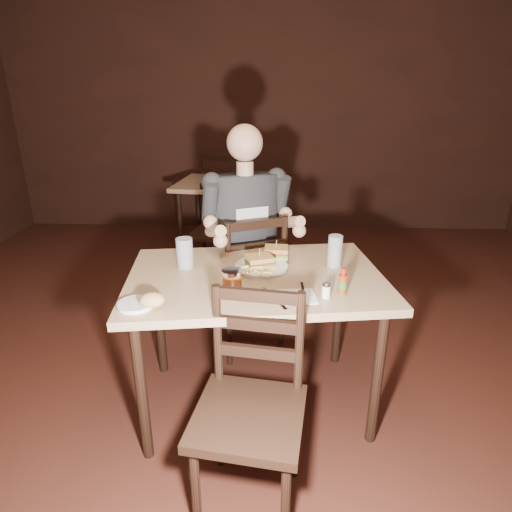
{
  "coord_description": "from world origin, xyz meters",
  "views": [
    {
      "loc": [
        0.09,
        -1.71,
        1.62
      ],
      "look_at": [
        0.01,
        0.27,
        0.85
      ],
      "focal_mm": 30.0,
      "sensor_mm": 36.0,
      "label": 1
    }
  ],
  "objects_px": {
    "bg_chair_near": "(213,233)",
    "side_plate": "(136,305)",
    "main_table": "(256,289)",
    "glass_left": "(185,253)",
    "chair_far": "(246,281)",
    "hot_sauce": "(343,281)",
    "glass_right": "(335,251)",
    "chair_near": "(249,416)",
    "diner": "(248,209)",
    "syrup_dispenser": "(232,282)",
    "bg_chair_far": "(226,197)",
    "dinner_plate": "(261,267)",
    "bg_table": "(219,191)"
  },
  "relations": [
    {
      "from": "diner",
      "to": "hot_sauce",
      "type": "distance_m",
      "value": 0.87
    },
    {
      "from": "chair_near",
      "to": "side_plate",
      "type": "relative_size",
      "value": 5.98
    },
    {
      "from": "bg_chair_far",
      "to": "dinner_plate",
      "type": "bearing_deg",
      "value": 124.54
    },
    {
      "from": "diner",
      "to": "glass_left",
      "type": "relative_size",
      "value": 6.18
    },
    {
      "from": "bg_chair_near",
      "to": "glass_left",
      "type": "relative_size",
      "value": 5.31
    },
    {
      "from": "main_table",
      "to": "bg_chair_far",
      "type": "xyz_separation_m",
      "value": [
        -0.46,
        2.83,
        -0.2
      ]
    },
    {
      "from": "bg_table",
      "to": "syrup_dispenser",
      "type": "distance_m",
      "value": 2.52
    },
    {
      "from": "chair_far",
      "to": "hot_sauce",
      "type": "bearing_deg",
      "value": 98.2
    },
    {
      "from": "bg_chair_far",
      "to": "glass_left",
      "type": "relative_size",
      "value": 6.3
    },
    {
      "from": "main_table",
      "to": "chair_near",
      "type": "bearing_deg",
      "value": -90.12
    },
    {
      "from": "chair_far",
      "to": "glass_left",
      "type": "relative_size",
      "value": 6.04
    },
    {
      "from": "chair_near",
      "to": "syrup_dispenser",
      "type": "relative_size",
      "value": 7.87
    },
    {
      "from": "glass_left",
      "to": "glass_right",
      "type": "height_order",
      "value": "glass_right"
    },
    {
      "from": "chair_near",
      "to": "dinner_plate",
      "type": "relative_size",
      "value": 3.43
    },
    {
      "from": "chair_near",
      "to": "diner",
      "type": "distance_m",
      "value": 1.26
    },
    {
      "from": "glass_right",
      "to": "hot_sauce",
      "type": "relative_size",
      "value": 1.34
    },
    {
      "from": "chair_near",
      "to": "glass_left",
      "type": "xyz_separation_m",
      "value": [
        -0.36,
        0.71,
        0.4
      ]
    },
    {
      "from": "chair_far",
      "to": "bg_chair_near",
      "type": "relative_size",
      "value": 1.14
    },
    {
      "from": "bg_table",
      "to": "bg_chair_near",
      "type": "distance_m",
      "value": 0.61
    },
    {
      "from": "glass_right",
      "to": "bg_chair_far",
      "type": "bearing_deg",
      "value": 107.62
    },
    {
      "from": "diner",
      "to": "syrup_dispenser",
      "type": "relative_size",
      "value": 8.35
    },
    {
      "from": "hot_sauce",
      "to": "glass_right",
      "type": "bearing_deg",
      "value": 89.03
    },
    {
      "from": "bg_chair_far",
      "to": "side_plate",
      "type": "xyz_separation_m",
      "value": [
        -0.03,
        -3.18,
        0.29
      ]
    },
    {
      "from": "bg_table",
      "to": "glass_left",
      "type": "relative_size",
      "value": 5.68
    },
    {
      "from": "bg_chair_far",
      "to": "glass_right",
      "type": "relative_size",
      "value": 5.88
    },
    {
      "from": "glass_left",
      "to": "side_plate",
      "type": "distance_m",
      "value": 0.46
    },
    {
      "from": "main_table",
      "to": "side_plate",
      "type": "bearing_deg",
      "value": -144.59
    },
    {
      "from": "glass_left",
      "to": "hot_sauce",
      "type": "height_order",
      "value": "glass_left"
    },
    {
      "from": "main_table",
      "to": "bg_table",
      "type": "height_order",
      "value": "same"
    },
    {
      "from": "bg_chair_near",
      "to": "glass_right",
      "type": "relative_size",
      "value": 4.96
    },
    {
      "from": "diner",
      "to": "glass_right",
      "type": "relative_size",
      "value": 5.76
    },
    {
      "from": "bg_chair_far",
      "to": "glass_right",
      "type": "xyz_separation_m",
      "value": [
        0.86,
        -2.7,
        0.36
      ]
    },
    {
      "from": "main_table",
      "to": "syrup_dispenser",
      "type": "distance_m",
      "value": 0.27
    },
    {
      "from": "chair_far",
      "to": "syrup_dispenser",
      "type": "height_order",
      "value": "chair_far"
    },
    {
      "from": "bg_chair_near",
      "to": "side_plate",
      "type": "distance_m",
      "value": 2.11
    },
    {
      "from": "bg_chair_far",
      "to": "bg_chair_near",
      "type": "height_order",
      "value": "bg_chair_far"
    },
    {
      "from": "bg_chair_near",
      "to": "side_plate",
      "type": "relative_size",
      "value": 5.46
    },
    {
      "from": "side_plate",
      "to": "bg_table",
      "type": "bearing_deg",
      "value": 89.27
    },
    {
      "from": "bg_table",
      "to": "side_plate",
      "type": "height_order",
      "value": "side_plate"
    },
    {
      "from": "diner",
      "to": "dinner_plate",
      "type": "distance_m",
      "value": 0.5
    },
    {
      "from": "chair_far",
      "to": "diner",
      "type": "height_order",
      "value": "diner"
    },
    {
      "from": "bg_chair_near",
      "to": "main_table",
      "type": "bearing_deg",
      "value": -63.77
    },
    {
      "from": "bg_chair_near",
      "to": "diner",
      "type": "relative_size",
      "value": 0.86
    },
    {
      "from": "diner",
      "to": "chair_near",
      "type": "bearing_deg",
      "value": -110.68
    },
    {
      "from": "chair_far",
      "to": "syrup_dispenser",
      "type": "relative_size",
      "value": 8.17
    },
    {
      "from": "chair_far",
      "to": "chair_near",
      "type": "relative_size",
      "value": 1.04
    },
    {
      "from": "bg_table",
      "to": "side_plate",
      "type": "relative_size",
      "value": 5.84
    },
    {
      "from": "main_table",
      "to": "glass_left",
      "type": "height_order",
      "value": "glass_left"
    },
    {
      "from": "diner",
      "to": "dinner_plate",
      "type": "relative_size",
      "value": 3.64
    },
    {
      "from": "bg_table",
      "to": "bg_chair_far",
      "type": "xyz_separation_m",
      "value": [
        0.0,
        0.55,
        -0.19
      ]
    }
  ]
}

